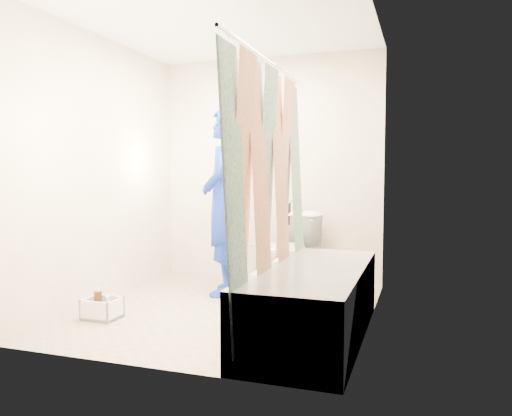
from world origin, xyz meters
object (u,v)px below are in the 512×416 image
(plumber, at_px, (225,202))
(cleaning_caddy, at_px, (103,309))
(toilet, at_px, (285,252))
(bathtub, at_px, (313,300))

(plumber, relative_size, cleaning_caddy, 6.42)
(toilet, bearing_deg, plumber, -136.06)
(bathtub, xyz_separation_m, toilet, (-0.55, 1.26, 0.12))
(toilet, height_order, plumber, plumber)
(plumber, bearing_deg, cleaning_caddy, -41.38)
(bathtub, distance_m, toilet, 1.38)
(bathtub, bearing_deg, cleaning_caddy, -176.33)
(toilet, relative_size, cleaning_caddy, 2.82)
(cleaning_caddy, bearing_deg, bathtub, 4.52)
(bathtub, xyz_separation_m, plumber, (-1.08, 0.99, 0.63))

